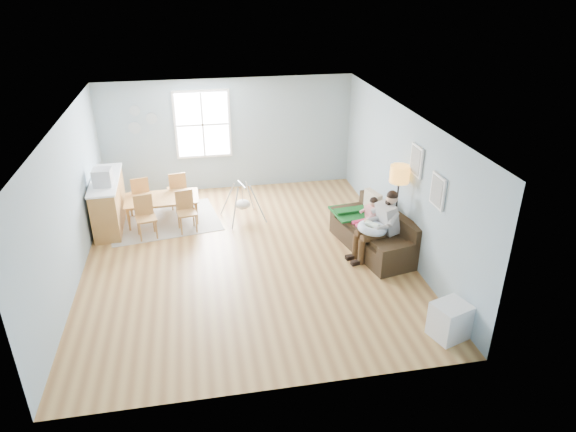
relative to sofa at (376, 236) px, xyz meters
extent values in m
cube|color=#925F33|center=(-2.51, 0.17, -0.33)|extent=(8.40, 9.40, 0.08)
cube|color=silver|center=(-2.51, 0.17, 2.71)|extent=(8.40, 9.40, 0.60)
cube|color=#89A1B3|center=(-2.51, 4.83, 1.06)|extent=(8.40, 0.08, 3.90)
cube|color=#89A1B3|center=(-2.51, -4.49, 1.06)|extent=(8.40, 0.08, 3.90)
cube|color=#89A1B3|center=(1.65, 0.17, 1.06)|extent=(0.08, 9.40, 3.90)
cube|color=white|center=(-3.11, 3.64, 1.36)|extent=(1.32, 0.06, 1.62)
cube|color=white|center=(-3.11, 3.61, 1.36)|extent=(1.20, 0.02, 1.50)
cube|color=white|center=(-3.11, 3.60, 1.36)|extent=(1.20, 0.03, 0.04)
cube|color=white|center=(-3.11, 3.60, 1.36)|extent=(0.04, 0.03, 1.50)
cube|color=white|center=(0.46, -1.33, 1.46)|extent=(0.04, 0.44, 0.54)
cube|color=slate|center=(0.44, -1.33, 1.46)|extent=(0.01, 0.36, 0.46)
cube|color=white|center=(0.46, -0.43, 1.66)|extent=(0.04, 0.44, 0.54)
cube|color=slate|center=(0.44, -0.43, 1.66)|extent=(0.01, 0.36, 0.46)
cylinder|color=#90A5AC|center=(-4.61, 3.64, 1.76)|extent=(0.24, 0.02, 0.24)
cylinder|color=#90A5AC|center=(-4.26, 3.64, 1.56)|extent=(0.26, 0.02, 0.26)
cylinder|color=#90A5AC|center=(-4.66, 3.64, 1.36)|extent=(0.28, 0.02, 0.28)
cube|color=black|center=(-0.06, -0.01, -0.09)|extent=(1.26, 2.15, 0.40)
cube|color=black|center=(0.27, 0.06, 0.32)|extent=(0.60, 2.01, 0.41)
cube|color=black|center=(0.13, -0.90, 0.19)|extent=(0.88, 0.37, 0.15)
cube|color=black|center=(-0.24, 0.88, 0.19)|extent=(0.88, 0.37, 0.15)
cube|color=#145827|center=(-0.21, 0.64, 0.23)|extent=(1.00, 0.87, 0.04)
cube|color=beige|center=(0.10, 0.56, 0.44)|extent=(0.24, 0.48, 0.47)
cube|color=#9C9C9F|center=(0.09, -0.28, 0.51)|extent=(0.42, 0.49, 0.59)
sphere|color=tan|center=(0.15, -0.27, 0.90)|extent=(0.22, 0.22, 0.22)
sphere|color=black|center=(0.15, -0.27, 0.94)|extent=(0.21, 0.21, 0.21)
cylinder|color=#3E2416|center=(-0.24, -0.45, 0.23)|extent=(0.47, 0.24, 0.16)
cylinder|color=#3E2416|center=(-0.28, -0.24, 0.23)|extent=(0.47, 0.24, 0.16)
cylinder|color=#3E2416|center=(-0.45, -0.49, -0.04)|extent=(0.13, 0.13, 0.50)
cylinder|color=#3E2416|center=(-0.49, -0.28, -0.04)|extent=(0.13, 0.13, 0.50)
cube|color=black|center=(-0.53, -0.51, -0.25)|extent=(0.25, 0.14, 0.08)
cube|color=black|center=(-0.57, -0.30, -0.25)|extent=(0.25, 0.14, 0.08)
torus|color=#C7DFF9|center=(-0.21, -0.34, 0.35)|extent=(0.70, 0.69, 0.23)
cylinder|color=silver|center=(-0.21, -0.34, 0.41)|extent=(0.26, 0.30, 0.12)
sphere|color=tan|center=(-0.29, -0.20, 0.43)|extent=(0.10, 0.10, 0.10)
cube|color=white|center=(-0.05, 0.19, 0.38)|extent=(0.27, 0.29, 0.35)
sphere|color=tan|center=(-0.02, 0.20, 0.62)|extent=(0.16, 0.16, 0.16)
sphere|color=black|center=(-0.02, 0.20, 0.65)|extent=(0.16, 0.16, 0.16)
cylinder|color=#DF3666|center=(-0.26, 0.07, 0.23)|extent=(0.30, 0.15, 0.09)
cylinder|color=#DF3666|center=(-0.29, 0.20, 0.23)|extent=(0.30, 0.15, 0.09)
cylinder|color=#DF3666|center=(-0.39, 0.04, 0.07)|extent=(0.07, 0.07, 0.29)
cylinder|color=#DF3666|center=(-0.42, 0.17, 0.07)|extent=(0.07, 0.07, 0.29)
cylinder|color=black|center=(0.29, -0.17, -0.27)|extent=(0.31, 0.31, 0.03)
cylinder|color=black|center=(0.29, -0.17, 0.49)|extent=(0.03, 0.03, 1.55)
cylinder|color=orange|center=(0.29, -0.17, 1.32)|extent=(0.36, 0.36, 0.31)
cube|color=white|center=(0.19, -2.73, -0.01)|extent=(0.62, 0.58, 0.56)
cube|color=black|center=(-0.02, -2.80, -0.01)|extent=(0.15, 0.37, 0.45)
cube|color=#A39D95|center=(-4.11, 2.00, -0.28)|extent=(2.53, 2.08, 0.01)
imported|color=olive|center=(-4.11, 2.00, -0.02)|extent=(1.57, 0.91, 0.54)
cube|color=brown|center=(-4.41, 1.31, 0.13)|extent=(0.47, 0.47, 0.04)
cube|color=brown|center=(-4.45, 1.48, 0.37)|extent=(0.37, 0.12, 0.43)
cylinder|color=brown|center=(-4.53, 1.12, -0.08)|extent=(0.04, 0.04, 0.42)
cylinder|color=brown|center=(-4.22, 1.19, -0.08)|extent=(0.04, 0.04, 0.42)
cylinder|color=brown|center=(-4.60, 1.43, -0.08)|extent=(0.04, 0.04, 0.42)
cylinder|color=brown|center=(-4.29, 1.50, -0.08)|extent=(0.04, 0.04, 0.42)
cube|color=brown|center=(-3.60, 1.44, 0.13)|extent=(0.45, 0.45, 0.04)
cube|color=brown|center=(-3.63, 1.61, 0.35)|extent=(0.37, 0.10, 0.42)
cylinder|color=brown|center=(-3.73, 1.26, -0.08)|extent=(0.04, 0.04, 0.41)
cylinder|color=brown|center=(-3.42, 1.31, -0.08)|extent=(0.04, 0.04, 0.41)
cylinder|color=brown|center=(-3.78, 1.57, -0.08)|extent=(0.04, 0.04, 0.41)
cylinder|color=brown|center=(-3.47, 1.62, -0.08)|extent=(0.04, 0.04, 0.41)
cube|color=brown|center=(-4.62, 2.57, 0.14)|extent=(0.48, 0.48, 0.04)
cube|color=brown|center=(-4.57, 2.39, 0.38)|extent=(0.38, 0.13, 0.44)
cylinder|color=brown|center=(-4.50, 2.76, -0.08)|extent=(0.04, 0.04, 0.43)
cylinder|color=brown|center=(-4.81, 2.68, -0.08)|extent=(0.04, 0.04, 0.43)
cylinder|color=brown|center=(-4.42, 2.45, -0.08)|extent=(0.04, 0.04, 0.43)
cylinder|color=brown|center=(-4.73, 2.37, -0.08)|extent=(0.04, 0.04, 0.43)
cube|color=brown|center=(-3.81, 2.70, 0.14)|extent=(0.48, 0.48, 0.04)
cube|color=brown|center=(-3.77, 2.52, 0.38)|extent=(0.38, 0.12, 0.44)
cylinder|color=brown|center=(-3.68, 2.89, -0.07)|extent=(0.04, 0.04, 0.43)
cylinder|color=brown|center=(-4.00, 2.82, -0.07)|extent=(0.04, 0.04, 0.43)
cylinder|color=brown|center=(-3.61, 2.58, -0.07)|extent=(0.04, 0.04, 0.43)
cylinder|color=brown|center=(-3.93, 2.51, -0.07)|extent=(0.04, 0.04, 0.43)
cube|color=olive|center=(-5.21, 2.05, 0.22)|extent=(0.57, 1.85, 1.02)
cube|color=white|center=(-5.21, 2.05, 0.74)|extent=(0.61, 1.89, 0.04)
cube|color=#B4B4B9|center=(-5.18, 1.69, 0.93)|extent=(0.38, 0.36, 0.34)
cube|color=black|center=(-5.35, 1.70, 0.93)|extent=(0.03, 0.28, 0.24)
cylinder|color=#B4B4B9|center=(-2.40, 1.78, 0.53)|extent=(0.14, 0.46, 0.04)
ellipsoid|color=silver|center=(-2.40, 1.78, 0.07)|extent=(0.34, 0.34, 0.20)
cylinder|color=#B4B4B9|center=(-2.40, 1.78, 0.30)|extent=(0.01, 0.01, 0.37)
cylinder|color=#B4B4B9|center=(-2.60, 1.47, 0.13)|extent=(0.23, 0.36, 0.82)
cylinder|color=#B4B4B9|center=(-2.09, 1.59, 0.13)|extent=(0.35, 0.24, 0.82)
cylinder|color=#B4B4B9|center=(-2.72, 1.98, 0.13)|extent=(0.35, 0.24, 0.82)
cylinder|color=#B4B4B9|center=(-2.21, 2.10, 0.13)|extent=(0.23, 0.36, 0.82)
camera|label=1|loc=(-3.29, -8.33, 4.69)|focal=32.00mm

